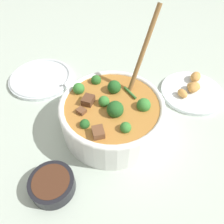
{
  "coord_description": "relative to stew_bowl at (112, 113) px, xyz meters",
  "views": [
    {
      "loc": [
        0.39,
        0.04,
        0.51
      ],
      "look_at": [
        0.0,
        0.0,
        0.07
      ],
      "focal_mm": 35.0,
      "sensor_mm": 36.0,
      "label": 1
    }
  ],
  "objects": [
    {
      "name": "ground_plane",
      "position": [
        0.0,
        -0.0,
        -0.06
      ],
      "size": [
        4.0,
        4.0,
        0.0
      ],
      "primitive_type": "plane",
      "color": "#ADBCAD"
    },
    {
      "name": "stew_bowl",
      "position": [
        0.0,
        0.0,
        0.0
      ],
      "size": [
        0.29,
        0.28,
        0.31
      ],
      "color": "white",
      "rests_on": "ground_plane"
    },
    {
      "name": "condiment_bowl",
      "position": [
        0.2,
        -0.12,
        -0.04
      ],
      "size": [
        0.11,
        0.11,
        0.04
      ],
      "color": "black",
      "rests_on": "ground_plane"
    },
    {
      "name": "empty_plate",
      "position": [
        -0.19,
        -0.28,
        -0.05
      ],
      "size": [
        0.22,
        0.22,
        0.02
      ],
      "color": "white",
      "rests_on": "ground_plane"
    },
    {
      "name": "food_plate",
      "position": [
        -0.18,
        0.25,
        -0.05
      ],
      "size": [
        0.21,
        0.21,
        0.04
      ],
      "color": "white",
      "rests_on": "ground_plane"
    }
  ]
}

